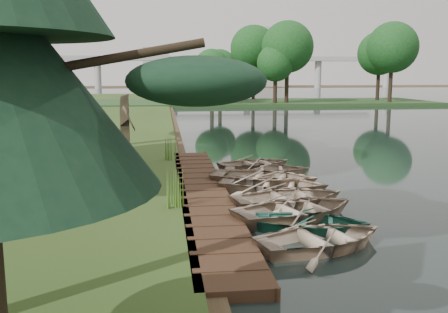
{
  "coord_description": "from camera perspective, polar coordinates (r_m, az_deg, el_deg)",
  "views": [
    {
      "loc": [
        -2.88,
        -16.46,
        4.23
      ],
      "look_at": [
        -0.72,
        1.34,
        1.21
      ],
      "focal_mm": 40.0,
      "sensor_mm": 36.0,
      "label": 1
    }
  ],
  "objects": [
    {
      "name": "ground",
      "position": [
        17.24,
        2.94,
        -4.65
      ],
      "size": [
        300.0,
        300.0,
        0.0
      ],
      "primitive_type": "plane",
      "color": "#3D2F1D"
    },
    {
      "name": "boardwalk",
      "position": [
        17.01,
        -2.39,
        -4.32
      ],
      "size": [
        1.6,
        16.0,
        0.3
      ],
      "primitive_type": "cube",
      "color": "#352114",
      "rests_on": "ground"
    },
    {
      "name": "peninsula",
      "position": [
        67.46,
        2.41,
        6.15
      ],
      "size": [
        50.0,
        14.0,
        0.45
      ],
      "primitive_type": "cube",
      "color": "#223F1C",
      "rests_on": "ground"
    },
    {
      "name": "far_trees",
      "position": [
        66.92,
        -0.43,
        11.45
      ],
      "size": [
        45.6,
        5.6,
        8.8
      ],
      "color": "black",
      "rests_on": "peninsula"
    },
    {
      "name": "bridge",
      "position": [
        137.33,
        -0.56,
        10.75
      ],
      "size": [
        95.9,
        4.0,
        8.6
      ],
      "color": "#A5A5A0",
      "rests_on": "ground"
    },
    {
      "name": "building_a",
      "position": [
        159.95,
        5.07,
        11.24
      ],
      "size": [
        10.0,
        8.0,
        18.0
      ],
      "primitive_type": "cube",
      "color": "#A5A5A0",
      "rests_on": "ground"
    },
    {
      "name": "building_b",
      "position": [
        161.48,
        -7.77,
        10.11
      ],
      "size": [
        8.0,
        8.0,
        12.0
      ],
      "primitive_type": "cube",
      "color": "#A5A5A0",
      "rests_on": "ground"
    },
    {
      "name": "rowboat_0",
      "position": [
        12.31,
        11.24,
        -8.76
      ],
      "size": [
        3.91,
        3.26,
        0.7
      ],
      "primitive_type": "imported",
      "rotation": [
        0.0,
        0.0,
        1.86
      ],
      "color": "tan",
      "rests_on": "water"
    },
    {
      "name": "rowboat_1",
      "position": [
        13.53,
        9.96,
        -7.16
      ],
      "size": [
        3.6,
        3.03,
        0.64
      ],
      "primitive_type": "imported",
      "rotation": [
        0.0,
        0.0,
        1.26
      ],
      "color": "#29725D",
      "rests_on": "water"
    },
    {
      "name": "rowboat_2",
      "position": [
        14.47,
        8.42,
        -5.68
      ],
      "size": [
        4.55,
        3.87,
        0.8
      ],
      "primitive_type": "imported",
      "rotation": [
        0.0,
        0.0,
        1.9
      ],
      "color": "tan",
      "rests_on": "water"
    },
    {
      "name": "rowboat_3",
      "position": [
        15.8,
        7.54,
        -4.41
      ],
      "size": [
        4.2,
        3.38,
        0.77
      ],
      "primitive_type": "imported",
      "rotation": [
        0.0,
        0.0,
        1.78
      ],
      "color": "tan",
      "rests_on": "water"
    },
    {
      "name": "rowboat_4",
      "position": [
        17.49,
        5.66,
        -2.98
      ],
      "size": [
        4.51,
        3.84,
        0.79
      ],
      "primitive_type": "imported",
      "rotation": [
        0.0,
        0.0,
        1.23
      ],
      "color": "tan",
      "rests_on": "water"
    },
    {
      "name": "rowboat_5",
      "position": [
        18.58,
        4.6,
        -2.16
      ],
      "size": [
        4.77,
        4.14,
        0.83
      ],
      "primitive_type": "imported",
      "rotation": [
        0.0,
        0.0,
        1.19
      ],
      "color": "tan",
      "rests_on": "water"
    },
    {
      "name": "rowboat_6",
      "position": [
        20.41,
        4.93,
        -1.26
      ],
      "size": [
        3.87,
        3.08,
        0.72
      ],
      "primitive_type": "imported",
      "rotation": [
        0.0,
        0.0,
        1.39
      ],
      "color": "tan",
      "rests_on": "water"
    },
    {
      "name": "rowboat_7",
      "position": [
        21.76,
        3.58,
        -0.62
      ],
      "size": [
        3.77,
        3.1,
        0.68
      ],
      "primitive_type": "imported",
      "rotation": [
        0.0,
        0.0,
        1.83
      ],
      "color": "tan",
      "rests_on": "water"
    },
    {
      "name": "stored_rowboat",
      "position": [
        22.24,
        -10.83,
        0.04
      ],
      "size": [
        3.17,
        2.36,
        0.63
      ],
      "primitive_type": "imported",
      "rotation": [
        3.14,
        0.0,
        1.64
      ],
      "color": "tan",
      "rests_on": "bank"
    },
    {
      "name": "reeds_0",
      "position": [
        14.69,
        -5.64,
        -3.8
      ],
      "size": [
        0.6,
        0.6,
        1.09
      ],
      "primitive_type": "cone",
      "color": "#3F661E",
      "rests_on": "bank"
    },
    {
      "name": "reeds_1",
      "position": [
        15.04,
        -5.67,
        -3.51
      ],
      "size": [
        0.6,
        0.6,
        1.08
      ],
      "primitive_type": "cone",
      "color": "#3F661E",
      "rests_on": "bank"
    },
    {
      "name": "reeds_2",
      "position": [
        23.93,
        -12.67,
        1.26
      ],
      "size": [
        0.6,
        0.6,
        1.14
      ],
      "primitive_type": "cone",
      "color": "#3F661E",
      "rests_on": "bank"
    },
    {
      "name": "reeds_3",
      "position": [
        22.89,
        -6.13,
        0.95
      ],
      "size": [
        0.6,
        0.6,
        1.05
      ],
      "primitive_type": "cone",
      "color": "#3F661E",
      "rests_on": "bank"
    }
  ]
}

